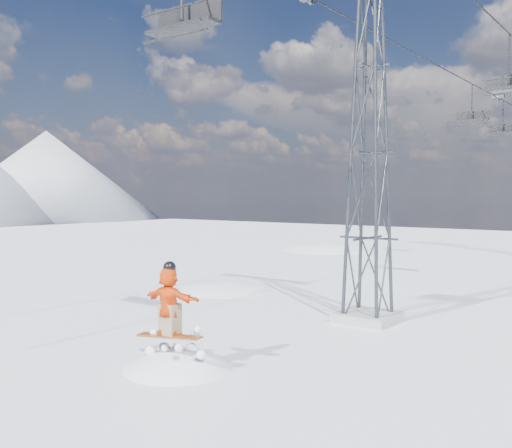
{
  "coord_description": "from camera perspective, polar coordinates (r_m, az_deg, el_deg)",
  "views": [
    {
      "loc": [
        8.88,
        -9.0,
        4.18
      ],
      "look_at": [
        -0.33,
        3.41,
        3.36
      ],
      "focal_mm": 40.0,
      "sensor_mm": 36.0,
      "label": 1
    }
  ],
  "objects": [
    {
      "name": "ground",
      "position": [
        13.32,
        -7.88,
        -15.3
      ],
      "size": [
        120.0,
        120.0,
        0.0
      ],
      "primitive_type": "plane",
      "color": "white",
      "rests_on": "ground"
    },
    {
      "name": "snow_terrain",
      "position": [
        35.92,
        12.07,
        -19.6
      ],
      "size": [
        39.0,
        37.0,
        22.0
      ],
      "color": "white",
      "rests_on": "ground"
    },
    {
      "name": "lift_tower_near",
      "position": [
        18.87,
        11.24,
        6.87
      ],
      "size": [
        5.2,
        1.8,
        11.43
      ],
      "color": "#999999",
      "rests_on": "ground"
    },
    {
      "name": "haul_cables",
      "position": [
        30.37,
        21.05,
        15.5
      ],
      "size": [
        4.46,
        51.0,
        0.06
      ],
      "color": "black",
      "rests_on": "ground"
    },
    {
      "name": "snowboarder_jump",
      "position": [
        14.77,
        -7.73,
        -20.21
      ],
      "size": [
        4.4,
        4.4,
        6.56
      ],
      "color": "white",
      "rests_on": "ground"
    },
    {
      "name": "lift_chair_near",
      "position": [
        15.54,
        -7.2,
        19.68
      ],
      "size": [
        2.22,
        0.64,
        2.76
      ],
      "color": "black",
      "rests_on": "ground"
    },
    {
      "name": "lift_chair_mid",
      "position": [
        26.82,
        23.98,
        12.8
      ],
      "size": [
        2.01,
        0.58,
        2.49
      ],
      "color": "black",
      "rests_on": "ground"
    },
    {
      "name": "lift_chair_far",
      "position": [
        37.64,
        20.79,
        9.99
      ],
      "size": [
        1.98,
        0.57,
        2.45
      ],
      "color": "black",
      "rests_on": "ground"
    },
    {
      "name": "lift_chair_extra",
      "position": [
        44.95,
        23.47,
        8.71
      ],
      "size": [
        2.02,
        0.58,
        2.51
      ],
      "color": "black",
      "rests_on": "ground"
    }
  ]
}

